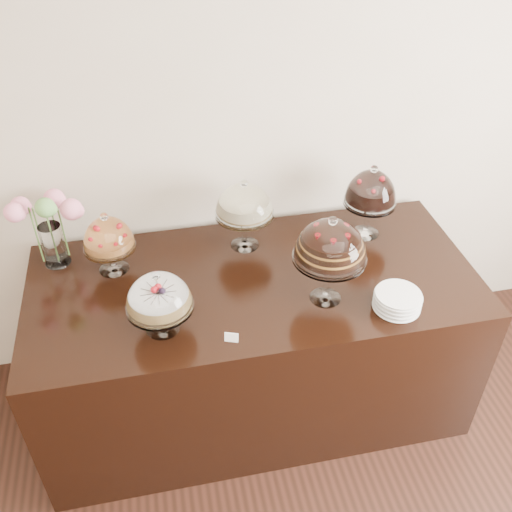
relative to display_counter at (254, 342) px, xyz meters
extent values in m
cube|color=#C1B29C|center=(0.20, 0.55, 1.05)|extent=(5.00, 0.04, 3.00)
cube|color=black|center=(0.00, 0.00, 0.00)|extent=(2.20, 1.00, 0.90)
cone|color=white|center=(-0.46, -0.25, 0.46)|extent=(0.15, 0.15, 0.02)
cylinder|color=white|center=(-0.46, -0.25, 0.53)|extent=(0.03, 0.03, 0.10)
cylinder|color=white|center=(-0.46, -0.25, 0.58)|extent=(0.29, 0.29, 0.01)
cylinder|color=#A58249|center=(-0.46, -0.25, 0.62)|extent=(0.24, 0.24, 0.05)
sphere|color=red|center=(-0.40, -0.23, 0.66)|extent=(0.02, 0.02, 0.02)
sphere|color=red|center=(-0.51, -0.21, 0.66)|extent=(0.02, 0.02, 0.02)
sphere|color=red|center=(-0.48, -0.31, 0.66)|extent=(0.02, 0.02, 0.02)
sphere|color=white|center=(-0.46, -0.25, 0.76)|extent=(0.04, 0.04, 0.04)
cone|color=white|center=(0.30, -0.20, 0.46)|extent=(0.15, 0.15, 0.02)
cylinder|color=white|center=(0.30, -0.20, 0.58)|extent=(0.03, 0.03, 0.21)
cylinder|color=white|center=(0.30, -0.20, 0.69)|extent=(0.34, 0.34, 0.01)
cylinder|color=black|center=(0.30, -0.20, 0.76)|extent=(0.26, 0.26, 0.11)
sphere|color=red|center=(0.37, -0.18, 0.82)|extent=(0.02, 0.02, 0.02)
sphere|color=red|center=(0.32, -0.14, 0.82)|extent=(0.02, 0.02, 0.02)
sphere|color=red|center=(0.25, -0.16, 0.82)|extent=(0.02, 0.02, 0.02)
sphere|color=red|center=(0.23, -0.23, 0.82)|extent=(0.02, 0.02, 0.02)
sphere|color=red|center=(0.29, -0.27, 0.82)|extent=(0.02, 0.02, 0.02)
sphere|color=red|center=(0.35, -0.25, 0.82)|extent=(0.02, 0.02, 0.02)
sphere|color=white|center=(0.30, -0.20, 0.89)|extent=(0.04, 0.04, 0.04)
cone|color=white|center=(0.01, 0.28, 0.46)|extent=(0.15, 0.15, 0.02)
cylinder|color=white|center=(0.01, 0.28, 0.56)|extent=(0.03, 0.03, 0.17)
cylinder|color=white|center=(0.01, 0.28, 0.65)|extent=(0.30, 0.30, 0.01)
cylinder|color=beige|center=(0.01, 0.28, 0.69)|extent=(0.24, 0.24, 0.07)
sphere|color=white|center=(0.01, 0.28, 0.83)|extent=(0.04, 0.04, 0.04)
cone|color=white|center=(0.67, 0.25, 0.46)|extent=(0.15, 0.15, 0.02)
cylinder|color=white|center=(0.67, 0.25, 0.56)|extent=(0.03, 0.03, 0.17)
cylinder|color=white|center=(0.67, 0.25, 0.65)|extent=(0.28, 0.28, 0.01)
cylinder|color=black|center=(0.67, 0.25, 0.69)|extent=(0.22, 0.22, 0.08)
sphere|color=red|center=(0.73, 0.27, 0.75)|extent=(0.02, 0.02, 0.02)
sphere|color=red|center=(0.63, 0.29, 0.75)|extent=(0.02, 0.02, 0.02)
sphere|color=red|center=(0.66, 0.20, 0.75)|extent=(0.02, 0.02, 0.02)
sphere|color=white|center=(0.67, 0.25, 0.84)|extent=(0.04, 0.04, 0.04)
cone|color=white|center=(-0.67, 0.22, 0.46)|extent=(0.15, 0.15, 0.02)
cylinder|color=white|center=(-0.67, 0.22, 0.53)|extent=(0.03, 0.03, 0.11)
cylinder|color=white|center=(-0.67, 0.22, 0.59)|extent=(0.25, 0.25, 0.01)
cylinder|color=#D2833D|center=(-0.67, 0.22, 0.62)|extent=(0.21, 0.21, 0.04)
sphere|color=red|center=(-0.62, 0.24, 0.65)|extent=(0.02, 0.02, 0.02)
sphere|color=red|center=(-0.66, 0.28, 0.65)|extent=(0.02, 0.02, 0.02)
sphere|color=red|center=(-0.71, 0.26, 0.65)|extent=(0.02, 0.02, 0.02)
sphere|color=red|center=(-0.73, 0.20, 0.65)|extent=(0.02, 0.02, 0.02)
sphere|color=red|center=(-0.68, 0.16, 0.65)|extent=(0.02, 0.02, 0.02)
sphere|color=red|center=(-0.63, 0.18, 0.65)|extent=(0.02, 0.02, 0.02)
sphere|color=white|center=(-0.67, 0.22, 0.76)|extent=(0.04, 0.04, 0.04)
cylinder|color=white|center=(-0.95, 0.33, 0.56)|extent=(0.11, 0.11, 0.22)
cylinder|color=#476B2D|center=(-0.89, 0.33, 0.63)|extent=(0.01, 0.01, 0.27)
sphere|color=pink|center=(-0.83, 0.32, 0.76)|extent=(0.11, 0.11, 0.11)
cylinder|color=#476B2D|center=(-0.93, 0.39, 0.62)|extent=(0.01, 0.01, 0.26)
sphere|color=pink|center=(-0.92, 0.46, 0.75)|extent=(0.10, 0.10, 0.10)
cylinder|color=#476B2D|center=(-1.01, 0.36, 0.63)|extent=(0.01, 0.01, 0.28)
sphere|color=pink|center=(-1.06, 0.39, 0.77)|extent=(0.09, 0.09, 0.09)
cylinder|color=#476B2D|center=(-1.01, 0.30, 0.65)|extent=(0.01, 0.01, 0.32)
sphere|color=pink|center=(-1.07, 0.27, 0.81)|extent=(0.09, 0.09, 0.09)
cylinder|color=#476B2D|center=(-0.94, 0.29, 0.66)|extent=(0.01, 0.01, 0.33)
sphere|color=#5D9447|center=(-0.93, 0.26, 0.82)|extent=(0.09, 0.09, 0.09)
cylinder|color=silver|center=(0.60, -0.34, 0.45)|extent=(0.21, 0.21, 0.01)
cylinder|color=silver|center=(0.60, -0.34, 0.47)|extent=(0.20, 0.20, 0.01)
cylinder|color=silver|center=(0.60, -0.34, 0.48)|extent=(0.21, 0.21, 0.01)
cylinder|color=silver|center=(0.60, -0.34, 0.49)|extent=(0.20, 0.20, 0.01)
cylinder|color=silver|center=(0.60, -0.34, 0.50)|extent=(0.21, 0.21, 0.01)
cylinder|color=silver|center=(0.60, -0.34, 0.51)|extent=(0.20, 0.20, 0.01)
cylinder|color=silver|center=(0.60, -0.34, 0.52)|extent=(0.21, 0.21, 0.01)
cylinder|color=silver|center=(0.60, -0.34, 0.53)|extent=(0.20, 0.20, 0.01)
cube|color=white|center=(-0.18, -0.39, 0.47)|extent=(0.06, 0.03, 0.04)
camera|label=1|loc=(-0.42, -2.09, 2.26)|focal=40.00mm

